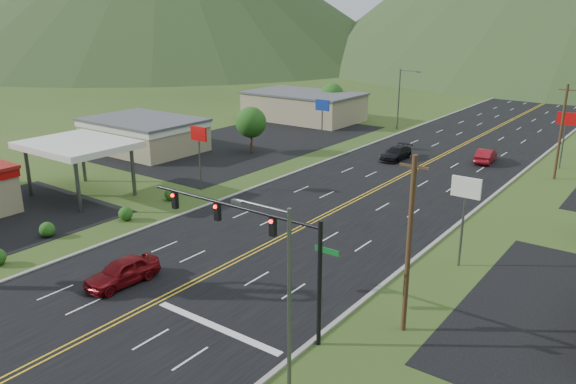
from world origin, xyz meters
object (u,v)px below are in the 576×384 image
Objects in this scene: gas_canopy at (78,146)px; traffic_signal at (258,234)px; car_dark_mid at (396,154)px; streetlight_west at (401,95)px; car_red_far at (486,156)px; car_red_near at (122,272)px; streetlight_east at (283,288)px.

traffic_signal is at bearing -15.70° from gas_canopy.
gas_canopy is 1.87× the size of car_dark_mid.
streetlight_west is 1.82× the size of car_red_far.
car_red_near is at bearing -170.40° from traffic_signal.
streetlight_west is 21.57m from car_red_far.
car_dark_mid is at bearing 23.22° from car_red_far.
streetlight_east is 1.00× the size of streetlight_west.
traffic_signal reaches higher than car_red_near.
streetlight_west is at bearing -41.88° from car_red_far.
traffic_signal is at bearing 12.89° from car_red_near.
streetlight_west is at bearing 115.09° from car_dark_mid.
traffic_signal reaches higher than car_dark_mid.
streetlight_east and streetlight_west have the same top height.
gas_canopy reaches higher than car_red_near.
gas_canopy reaches higher than car_red_far.
gas_canopy is 2.00× the size of car_red_near.
streetlight_east is 15.52m from car_red_near.
streetlight_east is 1.68× the size of car_dark_mid.
car_red_far is (-1.09, 43.57, -4.51)m from traffic_signal.
car_red_near is at bearing -81.98° from streetlight_west.
streetlight_west is at bearing 101.32° from car_red_near.
streetlight_east is 64.21m from streetlight_west.
gas_canopy is at bearing 164.30° from traffic_signal.
car_red_far is at bearing 96.94° from streetlight_east.
streetlight_west is 19.72m from car_dark_mid.
traffic_signal reaches higher than car_red_far.
car_red_far is at bearing 91.43° from traffic_signal.
car_dark_mid is (-0.17, 40.21, -0.08)m from car_red_near.
streetlight_west is 49.10m from gas_canopy.
traffic_signal is 2.45× the size of car_dark_mid.
streetlight_east is 35.28m from gas_canopy.
car_red_far is (-5.79, 47.56, -4.37)m from streetlight_east.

